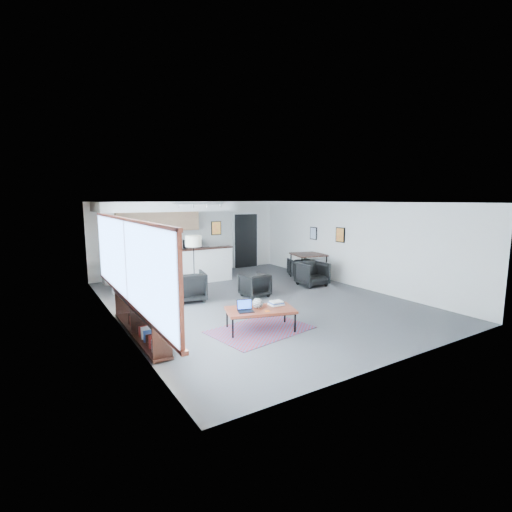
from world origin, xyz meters
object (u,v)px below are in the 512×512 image
dining_chair_far (299,268)px  laptop (245,308)px  book_stack (276,303)px  dining_chair_near (312,274)px  floor_lamp (193,243)px  coffee_table (260,310)px  ceramic_pot (258,303)px  armchair_left (189,285)px  dining_table (308,256)px  microwave (193,243)px  armchair_right (255,284)px

dining_chair_far → laptop: bearing=59.0°
book_stack → dining_chair_near: (3.09, 2.46, -0.14)m
book_stack → floor_lamp: size_ratio=0.19×
coffee_table → ceramic_pot: ceramic_pot is taller
dining_chair_far → armchair_left: bearing=30.7°
armchair_left → ceramic_pot: bearing=109.4°
armchair_left → dining_table: armchair_left is taller
armchair_left → floor_lamp: bearing=-109.7°
book_stack → dining_table: size_ratio=0.25×
microwave → book_stack: bearing=-104.9°
armchair_left → dining_table: size_ratio=0.71×
book_stack → dining_table: (3.67, 3.34, 0.28)m
armchair_left → floor_lamp: 1.38m
laptop → ceramic_pot: (0.30, 0.01, 0.05)m
laptop → armchair_right: size_ratio=0.53×
armchair_left → dining_table: bearing=-161.8°
armchair_left → microwave: 3.67m
book_stack → ceramic_pot: bearing=-179.8°
book_stack → armchair_left: (-0.85, 2.82, -0.06)m
floor_lamp → microwave: floor_lamp is taller
ceramic_pot → armchair_right: size_ratio=0.31×
armchair_right → floor_lamp: floor_lamp is taller
armchair_right → dining_table: (2.80, 1.06, 0.42)m
coffee_table → armchair_right: (1.31, 2.34, -0.07)m
laptop → book_stack: size_ratio=1.20×
dining_chair_near → microwave: bearing=127.0°
ceramic_pot → dining_chair_far: (4.13, 3.84, -0.27)m
armchair_left → dining_chair_far: 4.63m
dining_table → armchair_left: bearing=-173.4°
dining_chair_far → microwave: bearing=-18.8°
laptop → dining_chair_far: (4.43, 3.86, -0.22)m
dining_table → dining_chair_near: (-0.58, -0.89, -0.42)m
ceramic_pot → dining_chair_far: bearing=43.0°
laptop → dining_chair_near: (3.86, 2.47, -0.16)m
laptop → dining_chair_near: bearing=49.3°
microwave → dining_table: bearing=-51.3°
coffee_table → microwave: bearing=97.7°
floor_lamp → microwave: (0.98, 2.48, -0.31)m
laptop → dining_chair_near: dining_chair_near is taller
ceramic_pot → dining_chair_near: bearing=34.7°
book_stack → dining_chair_near: 3.95m
armchair_right → microwave: microwave is taller
laptop → microwave: 6.31m
book_stack → floor_lamp: 3.77m
book_stack → dining_chair_far: dining_chair_far is taller
armchair_left → microwave: microwave is taller
ceramic_pot → armchair_left: 2.85m
armchair_right → floor_lamp: 2.12m
coffee_table → book_stack: bearing=24.6°
laptop → dining_chair_far: laptop is taller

